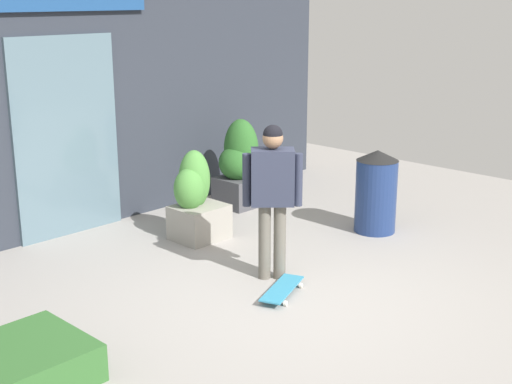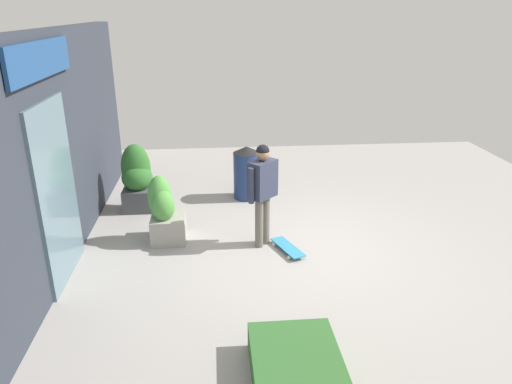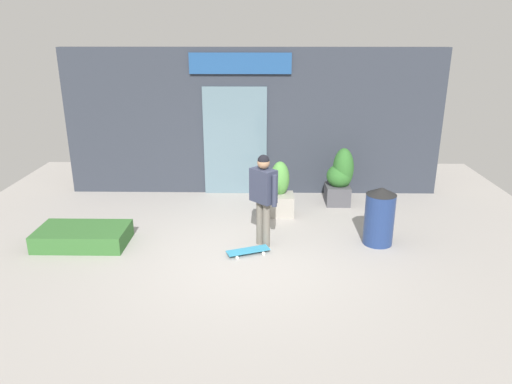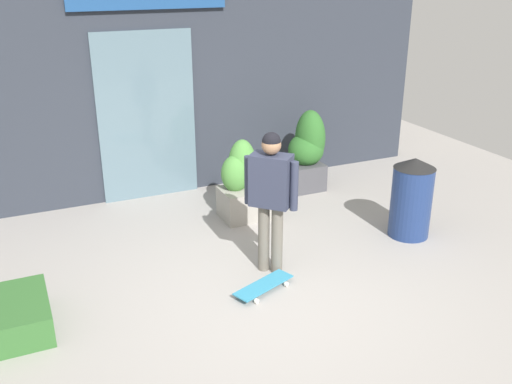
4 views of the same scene
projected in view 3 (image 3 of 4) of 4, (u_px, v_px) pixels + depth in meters
The scene contains 8 objects.
ground_plane at pixel (249, 258), 7.97m from camera, with size 12.00×12.00×0.00m, color #9E9993.
building_facade at pixel (252, 123), 10.73m from camera, with size 8.50×0.31×3.29m.
skateboarder at pixel (263, 191), 8.12m from camera, with size 0.50×0.50×1.66m.
skateboard at pixel (248, 251), 8.08m from camera, with size 0.77×0.48×0.08m.
planter_box_left at pixel (340, 177), 10.27m from camera, with size 0.58×0.58×1.25m.
planter_box_right at pixel (278, 191), 9.75m from camera, with size 0.63×0.57×1.10m.
trash_bin at pixel (380, 216), 8.34m from camera, with size 0.53×0.53×1.06m.
hedge_ledge at pixel (83, 236), 8.41m from camera, with size 1.58×0.90×0.31m, color #33662D.
Camera 3 is at (0.25, -7.17, 3.64)m, focal length 33.15 mm.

